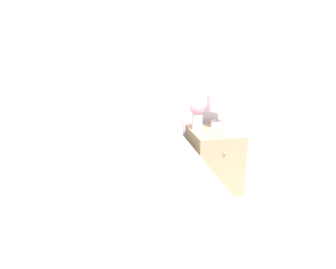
{
  "coord_description": "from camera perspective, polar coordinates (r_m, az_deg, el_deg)",
  "views": [
    {
      "loc": [
        -0.01,
        -2.88,
        1.46
      ],
      "look_at": [
        0.5,
        -0.54,
        0.66
      ],
      "focal_mm": 35.0,
      "sensor_mm": 36.0,
      "label": 1
    }
  ],
  "objects": [
    {
      "name": "ground_plane",
      "position": [
        3.23,
        -10.92,
        -8.79
      ],
      "size": [
        12.0,
        12.0,
        0.0
      ],
      "primitive_type": "plane",
      "color": "#BCB7B2"
    },
    {
      "name": "teacup",
      "position": [
        2.86,
        11.22,
        0.49
      ],
      "size": [
        0.12,
        0.12,
        0.07
      ],
      "color": "white",
      "rests_on": "nightstand"
    },
    {
      "name": "table_lamp",
      "position": [
        3.02,
        8.68,
        5.21
      ],
      "size": [
        0.2,
        0.2,
        0.31
      ],
      "color": "white",
      "rests_on": "nightstand"
    },
    {
      "name": "bed",
      "position": [
        2.29,
        -10.56,
        -12.53
      ],
      "size": [
        1.46,
        1.97,
        1.11
      ],
      "color": "beige",
      "rests_on": "ground_plane"
    },
    {
      "name": "nightstand",
      "position": [
        3.05,
        8.03,
        -4.4
      ],
      "size": [
        0.43,
        0.48,
        0.57
      ],
      "color": "tan",
      "rests_on": "ground_plane"
    },
    {
      "name": "flower_vase",
      "position": [
        2.93,
        5.2,
        3.84
      ],
      "size": [
        0.14,
        0.14,
        0.27
      ],
      "color": "silver",
      "rests_on": "nightstand"
    },
    {
      "name": "wall_back",
      "position": [
        2.95,
        -12.53,
        14.94
      ],
      "size": [
        8.0,
        0.06,
        2.6
      ],
      "color": "white",
      "rests_on": "ground_plane"
    }
  ]
}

